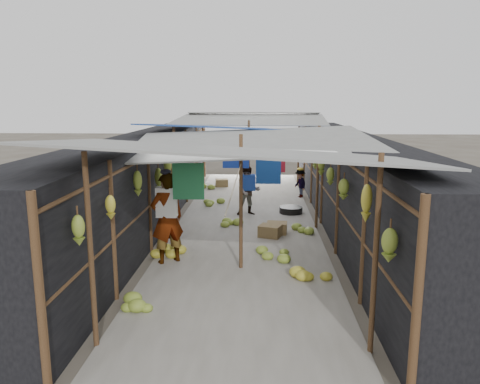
# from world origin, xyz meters

# --- Properties ---
(ground) EXTENTS (80.00, 80.00, 0.00)m
(ground) POSITION_xyz_m (0.00, 0.00, 0.00)
(ground) COLOR #6B6356
(ground) RESTS_ON ground
(aisle_slab) EXTENTS (3.60, 16.00, 0.02)m
(aisle_slab) POSITION_xyz_m (0.00, 6.50, 0.01)
(aisle_slab) COLOR #9E998E
(aisle_slab) RESTS_ON ground
(stall_left) EXTENTS (1.40, 15.00, 2.30)m
(stall_left) POSITION_xyz_m (-2.70, 6.50, 1.15)
(stall_left) COLOR black
(stall_left) RESTS_ON ground
(stall_right) EXTENTS (1.40, 15.00, 2.30)m
(stall_right) POSITION_xyz_m (2.70, 6.50, 1.15)
(stall_right) COLOR black
(stall_right) RESTS_ON ground
(crate_near) EXTENTS (0.52, 0.43, 0.29)m
(crate_near) POSITION_xyz_m (0.78, 5.42, 0.15)
(crate_near) COLOR olive
(crate_near) RESTS_ON ground
(crate_mid) EXTENTS (0.60, 0.54, 0.30)m
(crate_mid) POSITION_xyz_m (0.61, 5.12, 0.15)
(crate_mid) COLOR olive
(crate_mid) RESTS_ON ground
(crate_back) EXTENTS (0.51, 0.44, 0.30)m
(crate_back) POSITION_xyz_m (-1.08, 11.64, 0.15)
(crate_back) COLOR olive
(crate_back) RESTS_ON ground
(black_basin) EXTENTS (0.66, 0.66, 0.20)m
(black_basin) POSITION_xyz_m (1.26, 7.53, 0.10)
(black_basin) COLOR black
(black_basin) RESTS_ON ground
(vendor_elderly) EXTENTS (0.80, 0.74, 1.84)m
(vendor_elderly) POSITION_xyz_m (-1.47, 3.27, 0.92)
(vendor_elderly) COLOR silver
(vendor_elderly) RESTS_ON ground
(shopper_blue) EXTENTS (0.76, 0.64, 1.39)m
(shopper_blue) POSITION_xyz_m (0.03, 7.30, 0.70)
(shopper_blue) COLOR #2053A0
(shopper_blue) RESTS_ON ground
(vendor_seated) EXTENTS (0.57, 0.71, 0.96)m
(vendor_seated) POSITION_xyz_m (1.70, 9.79, 0.48)
(vendor_seated) COLOR #4E4844
(vendor_seated) RESTS_ON ground
(market_canopy) EXTENTS (5.62, 15.20, 2.77)m
(market_canopy) POSITION_xyz_m (0.02, 6.83, 2.41)
(market_canopy) COLOR brown
(market_canopy) RESTS_ON ground
(hanging_bananas) EXTENTS (3.96, 13.54, 0.85)m
(hanging_bananas) POSITION_xyz_m (0.10, 6.60, 1.63)
(hanging_bananas) COLOR olive
(hanging_bananas) RESTS_ON ground
(floor_bananas) EXTENTS (3.56, 10.32, 0.34)m
(floor_bananas) POSITION_xyz_m (-0.15, 5.05, 0.15)
(floor_bananas) COLOR olive
(floor_bananas) RESTS_ON ground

